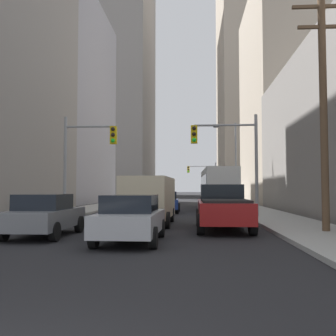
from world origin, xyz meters
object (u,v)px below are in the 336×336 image
cargo_van_beige (150,198)px  sedan_silver (131,218)px  traffic_signal_near_left (87,150)px  pickup_truck_red (223,207)px  sedan_black (143,197)px  city_bus (218,186)px  sedan_grey (45,215)px  sedan_blue (166,202)px  traffic_signal_near_right (228,148)px  traffic_signal_far_right (203,174)px  sedan_green (155,196)px

cargo_van_beige → sedan_silver: 6.06m
traffic_signal_near_left → pickup_truck_red: bearing=-38.6°
sedan_black → traffic_signal_near_left: (-0.82, -19.43, 3.24)m
city_bus → sedan_grey: size_ratio=2.74×
sedan_blue → traffic_signal_near_left: traffic_signal_near_left is taller
pickup_truck_red → sedan_silver: 5.14m
sedan_silver → sedan_blue: 15.32m
sedan_grey → sedan_blue: size_ratio=0.99×
sedan_black → traffic_signal_near_right: (7.42, -19.43, 3.27)m
pickup_truck_red → traffic_signal_near_right: bearing=82.8°
pickup_truck_red → traffic_signal_far_right: traffic_signal_far_right is taller
pickup_truck_red → traffic_signal_far_right: (0.35, 46.59, 3.15)m
traffic_signal_near_left → traffic_signal_near_right: (8.24, 0.00, 0.03)m
cargo_van_beige → sedan_green: size_ratio=1.25×
city_bus → traffic_signal_near_left: 14.82m
pickup_truck_red → sedan_blue: (-3.22, 11.33, -0.16)m
cargo_van_beige → traffic_signal_near_left: traffic_signal_near_left is taller
sedan_black → cargo_van_beige: bearing=-81.8°
city_bus → sedan_silver: (-4.14, -21.99, -1.16)m
city_bus → traffic_signal_near_right: bearing=-90.8°
cargo_van_beige → traffic_signal_near_right: traffic_signal_near_right is taller
cargo_van_beige → traffic_signal_near_left: 6.34m
sedan_grey → traffic_signal_far_right: 49.87m
sedan_silver → traffic_signal_near_left: (-4.26, 9.96, 3.24)m
sedan_grey → traffic_signal_near_right: (7.34, 8.65, 3.27)m
sedan_green → traffic_signal_near_left: size_ratio=0.70×
traffic_signal_near_left → traffic_signal_far_right: 41.37m
sedan_black → traffic_signal_near_left: traffic_signal_near_left is taller
pickup_truck_red → traffic_signal_near_right: traffic_signal_near_right is taller
sedan_black → traffic_signal_near_right: traffic_signal_near_right is taller
sedan_black → traffic_signal_far_right: traffic_signal_far_right is taller
pickup_truck_red → cargo_van_beige: cargo_van_beige is taller
city_bus → pickup_truck_red: bearing=-92.9°
sedan_silver → pickup_truck_red: bearing=51.1°
pickup_truck_red → traffic_signal_near_left: size_ratio=0.90×
pickup_truck_red → cargo_van_beige: 3.91m
traffic_signal_near_left → traffic_signal_near_right: 8.24m
sedan_silver → sedan_green: (-3.23, 40.51, 0.00)m
pickup_truck_red → sedan_black: (-6.66, 25.40, -0.16)m
cargo_van_beige → traffic_signal_far_right: bearing=85.3°
cargo_van_beige → sedan_black: bearing=98.2°
traffic_signal_far_right → sedan_black: bearing=-108.3°
cargo_van_beige → traffic_signal_far_right: 44.78m
sedan_silver → sedan_green: same height
sedan_grey → traffic_signal_near_left: size_ratio=0.70×
cargo_van_beige → sedan_grey: bearing=-124.6°
sedan_black → traffic_signal_far_right: (7.01, 21.19, 3.31)m
traffic_signal_near_right → sedan_blue: bearing=126.6°
traffic_signal_near_right → traffic_signal_far_right: same height
city_bus → traffic_signal_far_right: bearing=91.1°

